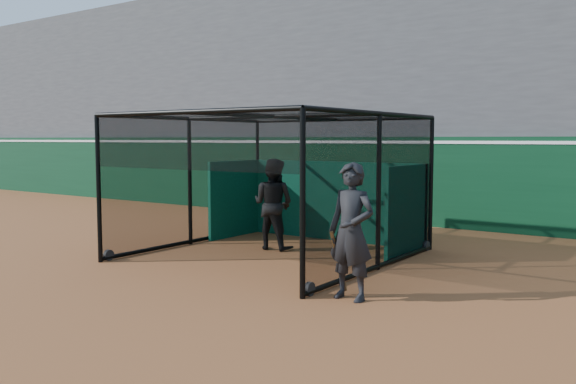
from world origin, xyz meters
The scene contains 6 objects.
ground centered at (0.00, 0.00, 0.00)m, with size 120.00×120.00×0.00m, color brown.
outfield_wall centered at (0.00, 8.50, 1.29)m, with size 50.00×0.50×2.50m.
grandstand centered at (0.00, 12.27, 4.48)m, with size 50.00×7.85×8.95m.
batting_cage centered at (-0.17, 2.42, 1.45)m, with size 4.92×5.18×2.91m.
batter centered at (-0.64, 3.01, 1.00)m, with size 0.98×0.76×2.01m, color black.
on_deck_player centered at (2.87, 0.24, 1.04)m, with size 0.79×0.55×2.09m.
Camera 1 is at (7.32, -7.77, 2.44)m, focal length 38.00 mm.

